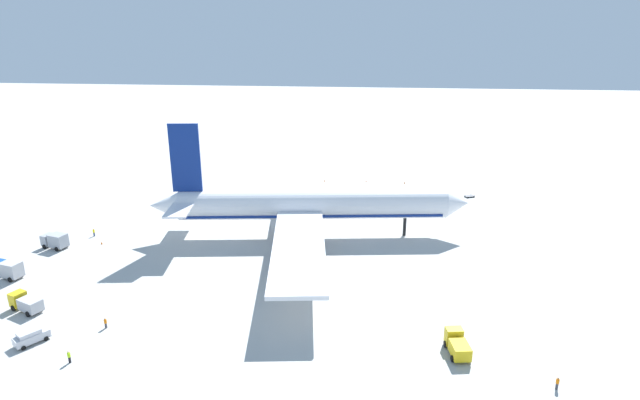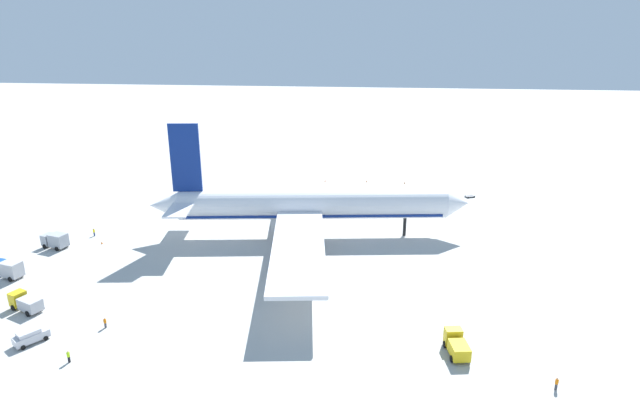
{
  "view_description": "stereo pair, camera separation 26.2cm",
  "coord_description": "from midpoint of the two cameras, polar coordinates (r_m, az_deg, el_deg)",
  "views": [
    {
      "loc": [
        12.92,
        -100.65,
        41.79
      ],
      "look_at": [
        0.97,
        3.9,
        6.89
      ],
      "focal_mm": 28.89,
      "sensor_mm": 36.0,
      "label": 1
    },
    {
      "loc": [
        13.18,
        -100.62,
        41.79
      ],
      "look_at": [
        0.97,
        3.9,
        6.89
      ],
      "focal_mm": 28.89,
      "sensor_mm": 36.0,
      "label": 2
    }
  ],
  "objects": [
    {
      "name": "ground_plane",
      "position": [
        109.75,
        -0.8,
        -4.04
      ],
      "size": [
        600.0,
        600.0,
        0.0
      ],
      "primitive_type": "plane",
      "color": "#B2B2AD"
    },
    {
      "name": "traffic_cone_4",
      "position": [
        149.01,
        0.48,
        2.17
      ],
      "size": [
        0.36,
        0.36,
        0.55
      ],
      "primitive_type": "cone",
      "color": "orange",
      "rests_on": "ground"
    },
    {
      "name": "ground_worker_3",
      "position": [
        72.5,
        24.71,
        -17.95
      ],
      "size": [
        0.53,
        0.53,
        1.69
      ],
      "color": "#3F3F47",
      "rests_on": "ground"
    },
    {
      "name": "baggage_cart_0",
      "position": [
        140.56,
        16.18,
        0.41
      ],
      "size": [
        3.03,
        2.32,
        0.4
      ],
      "color": "#595B60",
      "rests_on": "ground"
    },
    {
      "name": "traffic_cone_2",
      "position": [
        114.87,
        -23.09,
        -4.39
      ],
      "size": [
        0.36,
        0.36,
        0.55
      ],
      "primitive_type": "cone",
      "color": "orange",
      "rests_on": "ground"
    },
    {
      "name": "traffic_cone_0",
      "position": [
        148.96,
        9.28,
        1.92
      ],
      "size": [
        0.36,
        0.36,
        0.55
      ],
      "primitive_type": "cone",
      "color": "orange",
      "rests_on": "ground"
    },
    {
      "name": "ground_worker_2",
      "position": [
        119.64,
        -23.82,
        -3.3
      ],
      "size": [
        0.53,
        0.53,
        1.7
      ],
      "color": "navy",
      "rests_on": "ground"
    },
    {
      "name": "service_van",
      "position": [
        84.75,
        -29.44,
        -13.02
      ],
      "size": [
        4.12,
        4.78,
        1.97
      ],
      "color": "silver",
      "rests_on": "ground"
    },
    {
      "name": "service_truck_0",
      "position": [
        74.48,
        14.87,
        -15.2
      ],
      "size": [
        3.25,
        5.5,
        2.78
      ],
      "color": "yellow",
      "rests_on": "ground"
    },
    {
      "name": "airliner",
      "position": [
        107.31,
        -1.53,
        -0.58
      ],
      "size": [
        66.69,
        76.32,
        24.23
      ],
      "color": "white",
      "rests_on": "ground"
    },
    {
      "name": "ground_worker_4",
      "position": [
        78.12,
        -26.12,
        -15.33
      ],
      "size": [
        0.47,
        0.47,
        1.77
      ],
      "color": "black",
      "rests_on": "ground"
    },
    {
      "name": "service_truck_1",
      "position": [
        93.8,
        -29.88,
        -9.82
      ],
      "size": [
        6.16,
        4.17,
        2.65
      ],
      "color": "yellow",
      "rests_on": "ground"
    },
    {
      "name": "service_truck_2",
      "position": [
        116.4,
        -27.34,
        -3.99
      ],
      "size": [
        5.63,
        3.72,
        3.04
      ],
      "color": "#999EA5",
      "rests_on": "ground"
    },
    {
      "name": "traffic_cone_1",
      "position": [
        149.04,
        5.08,
        2.1
      ],
      "size": [
        0.36,
        0.36,
        0.55
      ],
      "primitive_type": "cone",
      "color": "orange",
      "rests_on": "ground"
    },
    {
      "name": "service_truck_3",
      "position": [
        106.89,
        -31.37,
        -6.54
      ],
      "size": [
        5.89,
        3.59,
        3.08
      ],
      "color": "#194CA5",
      "rests_on": "ground"
    },
    {
      "name": "ground_worker_0",
      "position": [
        83.94,
        -22.75,
        -12.46
      ],
      "size": [
        0.47,
        0.47,
        1.61
      ],
      "color": "#3F3F47",
      "rests_on": "ground"
    },
    {
      "name": "traffic_cone_3",
      "position": [
        147.48,
        -15.87,
        1.28
      ],
      "size": [
        0.36,
        0.36,
        0.55
      ],
      "primitive_type": "cone",
      "color": "orange",
      "rests_on": "ground"
    }
  ]
}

